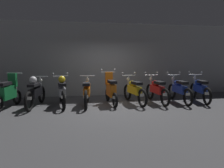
# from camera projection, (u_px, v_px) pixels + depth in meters

# --- Properties ---
(ground_plane) EXTENTS (80.00, 80.00, 0.00)m
(ground_plane) POSITION_uv_depth(u_px,v_px,m) (113.00, 107.00, 6.73)
(ground_plane) COLOR #424244
(back_wall) EXTENTS (16.00, 0.30, 3.28)m
(back_wall) POSITION_uv_depth(u_px,v_px,m) (104.00, 60.00, 8.84)
(back_wall) COLOR gray
(back_wall) RESTS_ON ground
(motorbike_slot_0) EXTENTS (0.57, 1.67, 1.18)m
(motorbike_slot_0) POSITION_uv_depth(u_px,v_px,m) (8.00, 93.00, 6.51)
(motorbike_slot_0) COLOR black
(motorbike_slot_0) RESTS_ON ground
(motorbike_slot_1) EXTENTS (0.56, 1.95, 1.08)m
(motorbike_slot_1) POSITION_uv_depth(u_px,v_px,m) (36.00, 92.00, 6.67)
(motorbike_slot_1) COLOR black
(motorbike_slot_1) RESTS_ON ground
(motorbike_slot_2) EXTENTS (0.59, 1.94, 1.15)m
(motorbike_slot_2) POSITION_uv_depth(u_px,v_px,m) (62.00, 91.00, 6.87)
(motorbike_slot_2) COLOR black
(motorbike_slot_2) RESTS_ON ground
(motorbike_slot_3) EXTENTS (0.56, 1.95, 1.03)m
(motorbike_slot_3) POSITION_uv_depth(u_px,v_px,m) (87.00, 92.00, 6.94)
(motorbike_slot_3) COLOR black
(motorbike_slot_3) RESTS_ON ground
(motorbike_slot_4) EXTENTS (0.59, 1.68, 1.29)m
(motorbike_slot_4) POSITION_uv_depth(u_px,v_px,m) (111.00, 90.00, 7.08)
(motorbike_slot_4) COLOR black
(motorbike_slot_4) RESTS_ON ground
(motorbike_slot_5) EXTENTS (0.59, 1.94, 1.15)m
(motorbike_slot_5) POSITION_uv_depth(u_px,v_px,m) (134.00, 90.00, 7.21)
(motorbike_slot_5) COLOR black
(motorbike_slot_5) RESTS_ON ground
(motorbike_slot_6) EXTENTS (0.59, 1.95, 1.15)m
(motorbike_slot_6) POSITION_uv_depth(u_px,v_px,m) (157.00, 90.00, 7.32)
(motorbike_slot_6) COLOR black
(motorbike_slot_6) RESTS_ON ground
(motorbike_slot_7) EXTENTS (0.59, 1.95, 1.15)m
(motorbike_slot_7) POSITION_uv_depth(u_px,v_px,m) (179.00, 90.00, 7.39)
(motorbike_slot_7) COLOR black
(motorbike_slot_7) RESTS_ON ground
(motorbike_slot_8) EXTENTS (0.63, 1.93, 1.15)m
(motorbike_slot_8) POSITION_uv_depth(u_px,v_px,m) (200.00, 89.00, 7.57)
(motorbike_slot_8) COLOR black
(motorbike_slot_8) RESTS_ON ground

